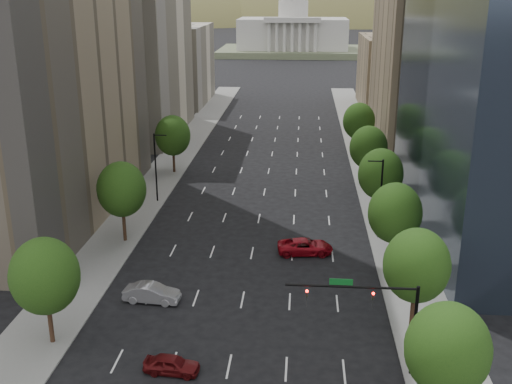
% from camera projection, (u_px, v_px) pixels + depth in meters
% --- Properties ---
extents(sidewalk_left, '(6.00, 200.00, 0.15)m').
position_uv_depth(sidewalk_left, '(132.00, 214.00, 73.63)').
color(sidewalk_left, slate).
rests_on(sidewalk_left, ground).
extents(sidewalk_right, '(6.00, 200.00, 0.15)m').
position_uv_depth(sidewalk_right, '(390.00, 222.00, 71.34)').
color(sidewalk_right, slate).
rests_on(sidewalk_right, ground).
extents(midrise_cream_left, '(14.00, 30.00, 35.00)m').
position_uv_depth(midrise_cream_left, '(139.00, 39.00, 109.40)').
color(midrise_cream_left, beige).
rests_on(midrise_cream_left, ground).
extents(filler_left, '(14.00, 26.00, 18.00)m').
position_uv_depth(filler_left, '(177.00, 65.00, 143.30)').
color(filler_left, beige).
rests_on(filler_left, ground).
extents(parking_tan_right, '(14.00, 30.00, 30.00)m').
position_uv_depth(parking_tan_right, '(422.00, 57.00, 103.68)').
color(parking_tan_right, '#8C7759').
rests_on(parking_tan_right, ground).
extents(filler_right, '(14.00, 26.00, 16.00)m').
position_uv_depth(filler_right, '(393.00, 73.00, 137.10)').
color(filler_right, '#8C7759').
rests_on(filler_right, ground).
extents(tree_right_0, '(5.20, 5.20, 8.39)m').
position_uv_depth(tree_right_0, '(447.00, 350.00, 36.68)').
color(tree_right_0, '#382316').
rests_on(tree_right_0, ground).
extents(tree_right_1, '(5.20, 5.20, 8.75)m').
position_uv_depth(tree_right_1, '(417.00, 266.00, 46.96)').
color(tree_right_1, '#382316').
rests_on(tree_right_1, ground).
extents(tree_right_2, '(5.20, 5.20, 8.61)m').
position_uv_depth(tree_right_2, '(395.00, 213.00, 58.35)').
color(tree_right_2, '#382316').
rests_on(tree_right_2, ground).
extents(tree_right_3, '(5.20, 5.20, 8.89)m').
position_uv_depth(tree_right_3, '(381.00, 174.00, 69.60)').
color(tree_right_3, '#382316').
rests_on(tree_right_3, ground).
extents(tree_right_4, '(5.20, 5.20, 8.46)m').
position_uv_depth(tree_right_4, '(368.00, 147.00, 82.96)').
color(tree_right_4, '#382316').
rests_on(tree_right_4, ground).
extents(tree_right_5, '(5.20, 5.20, 8.75)m').
position_uv_depth(tree_right_5, '(359.00, 121.00, 97.99)').
color(tree_right_5, '#382316').
rests_on(tree_right_5, ground).
extents(tree_left_0, '(5.20, 5.20, 8.75)m').
position_uv_depth(tree_left_0, '(45.00, 276.00, 45.25)').
color(tree_left_0, '#382316').
rests_on(tree_left_0, ground).
extents(tree_left_1, '(5.20, 5.20, 8.97)m').
position_uv_depth(tree_left_1, '(122.00, 189.00, 64.08)').
color(tree_left_1, '#382316').
rests_on(tree_left_1, ground).
extents(tree_left_2, '(5.20, 5.20, 8.68)m').
position_uv_depth(tree_left_2, '(173.00, 136.00, 88.74)').
color(tree_left_2, '#382316').
rests_on(tree_left_2, ground).
extents(streetlight_rn, '(1.70, 0.20, 9.00)m').
position_uv_depth(streetlight_rn, '(380.00, 197.00, 65.25)').
color(streetlight_rn, black).
rests_on(streetlight_rn, ground).
extents(streetlight_ln, '(1.70, 0.20, 9.00)m').
position_uv_depth(streetlight_ln, '(156.00, 166.00, 76.68)').
color(streetlight_ln, black).
rests_on(streetlight_ln, ground).
extents(traffic_signal, '(9.12, 0.40, 7.38)m').
position_uv_depth(traffic_signal, '(380.00, 309.00, 41.73)').
color(traffic_signal, black).
rests_on(traffic_signal, ground).
extents(capitol, '(60.00, 40.00, 35.20)m').
position_uv_depth(capitol, '(293.00, 33.00, 249.04)').
color(capitol, '#596647').
rests_on(capitol, ground).
extents(foothills, '(720.00, 413.00, 263.00)m').
position_uv_depth(foothills, '(335.00, 57.00, 591.70)').
color(foothills, olive).
rests_on(foothills, ground).
extents(car_maroon, '(4.15, 1.95, 1.37)m').
position_uv_depth(car_maroon, '(172.00, 364.00, 43.22)').
color(car_maroon, '#530D0F').
rests_on(car_maroon, ground).
extents(car_silver, '(5.08, 2.15, 1.63)m').
position_uv_depth(car_silver, '(152.00, 293.00, 53.05)').
color(car_silver, gray).
rests_on(car_silver, ground).
extents(car_red_far, '(5.96, 3.22, 1.59)m').
position_uv_depth(car_red_far, '(305.00, 246.00, 62.70)').
color(car_red_far, maroon).
rests_on(car_red_far, ground).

